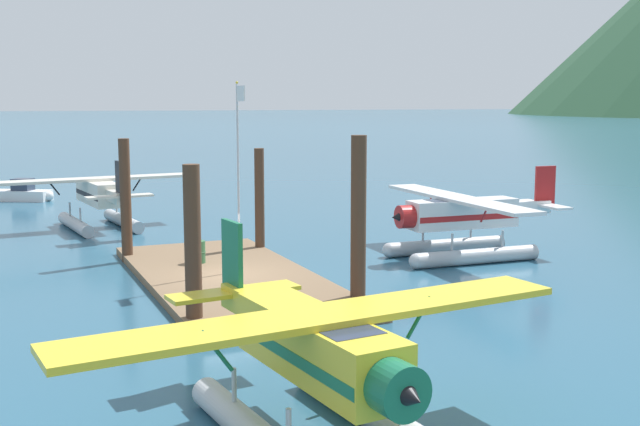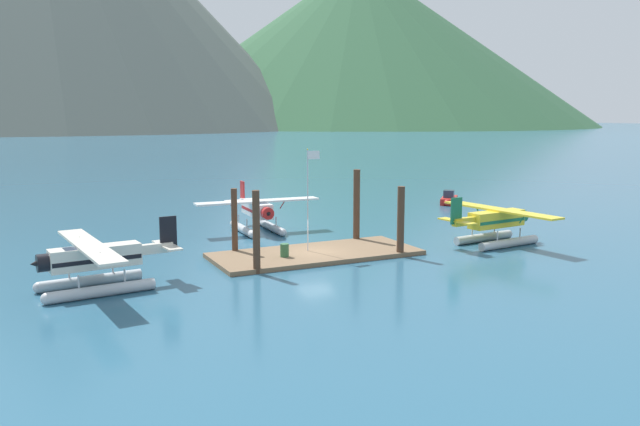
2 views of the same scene
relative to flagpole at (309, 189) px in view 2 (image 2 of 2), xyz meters
name	(u,v)px [view 2 (image 2 of 2)]	position (x,y,z in m)	size (l,w,h in m)	color
ground_plane	(316,256)	(0.23, -0.51, -4.63)	(1200.00, 1200.00, 0.00)	#285670
dock_platform	(316,254)	(0.23, -0.51, -4.48)	(14.25, 6.03, 0.30)	brown
piling_near_left	(256,232)	(-5.11, -3.34, -2.06)	(0.45, 0.45, 5.15)	#4C3323
piling_near_right	(401,222)	(5.45, -3.13, -2.21)	(0.50, 0.50, 4.85)	#4C3323
piling_far_left	(234,222)	(-4.63, 2.35, -2.31)	(0.42, 0.42, 4.64)	#4C3323
piling_far_right	(357,206)	(5.09, 2.43, -1.84)	(0.50, 0.50, 5.58)	#4C3323
flagpole	(309,189)	(0.00, 0.00, 0.00)	(0.95, 0.10, 7.08)	silver
fuel_drum	(285,250)	(-2.30, -1.03, -3.89)	(0.62, 0.62, 0.88)	#33663D
mountain_ridge_centre_peak	(358,44)	(252.95, 445.26, 63.80)	(389.43, 389.43, 136.85)	#2D5638
seaplane_yellow_stbd_aft	(497,224)	(14.18, -2.85, -3.05)	(7.95, 10.49, 3.84)	#B7BABF
seaplane_white_bow_centre	(257,213)	(-0.19, 9.88, -3.05)	(10.45, 7.98, 3.84)	#B7BABF
seaplane_cream_port_aft	(95,263)	(-14.49, -3.24, -3.05)	(7.95, 10.49, 3.84)	#B7BABF
boat_red_open_east	(449,199)	(24.63, 16.67, -4.14)	(3.95, 4.10, 1.50)	#B2231E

